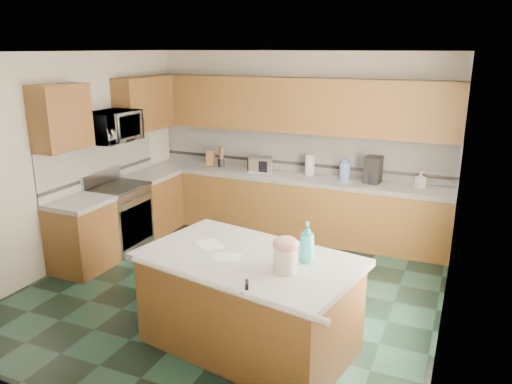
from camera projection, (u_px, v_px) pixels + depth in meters
The scene contains 52 objects.
floor at pixel (233, 289), 5.88m from camera, with size 4.60×4.60×0.00m, color #142C23.
ceiling at pixel (229, 52), 5.13m from camera, with size 4.60×4.60×0.00m, color white.
wall_back at pixel (299, 143), 7.55m from camera, with size 4.60×0.04×2.70m, color silver.
wall_front at pixel (83, 256), 3.46m from camera, with size 4.60×0.04×2.70m, color silver.
wall_left at pixel (69, 160), 6.39m from camera, with size 0.04×4.60×2.70m, color silver.
wall_right at pixel (456, 204), 4.61m from camera, with size 0.04×4.60×2.70m, color silver.
back_base_cab at pixel (291, 207), 7.52m from camera, with size 4.60×0.60×0.86m, color #331E0E.
back_countertop at pixel (291, 177), 7.39m from camera, with size 4.60×0.64×0.06m, color white.
back_upper_cab at pixel (296, 105), 7.22m from camera, with size 4.60×0.33×0.78m, color #331E0E.
back_backsplash at pixel (298, 151), 7.55m from camera, with size 4.60×0.02×0.63m, color silver.
back_accent_band at pixel (298, 164), 7.60m from camera, with size 4.60×0.01×0.05m, color black.
left_base_cab_rear at pixel (152, 204), 7.66m from camera, with size 0.60×0.82×0.86m, color #331E0E.
left_counter_rear at pixel (151, 175), 7.54m from camera, with size 0.64×0.82×0.06m, color white.
left_base_cab_front at pixel (82, 237), 6.32m from camera, with size 0.60×0.72×0.86m, color #331E0E.
left_counter_front at pixel (79, 203), 6.19m from camera, with size 0.64×0.72×0.06m, color white.
left_backsplash at pixel (100, 161), 6.90m from camera, with size 0.02×2.30×0.63m, color silver.
left_accent_band at pixel (102, 174), 6.95m from camera, with size 0.01×2.30×0.05m, color black.
left_upper_cab_rear at pixel (144, 104), 7.41m from camera, with size 0.33×1.09×0.78m, color #331E0E.
left_upper_cab_front at pixel (61, 117), 5.95m from camera, with size 0.33×0.72×0.78m, color #331E0E.
range_body at pixel (119, 219), 6.97m from camera, with size 0.60×0.76×0.88m, color #B7B7BC.
range_oven_door at pixel (137, 224), 6.87m from camera, with size 0.02×0.68×0.55m, color black.
range_cooktop at pixel (117, 187), 6.84m from camera, with size 0.62×0.78×0.04m, color black.
range_handle at pixel (137, 198), 6.75m from camera, with size 0.02×0.02×0.66m, color #B7B7BC.
range_backguard at pixel (101, 177), 6.90m from camera, with size 0.06×0.76×0.18m, color #B7B7BC.
microwave at pixel (112, 127), 6.61m from camera, with size 0.73×0.50×0.41m, color #B7B7BC.
island_base at pixel (249, 305), 4.66m from camera, with size 1.86×1.06×0.86m, color #331E0E.
island_top at pixel (249, 259), 4.53m from camera, with size 1.96×1.16×0.06m, color white.
island_bullnose at pixel (219, 287), 4.02m from camera, with size 0.06×0.06×1.96m, color white.
treat_jar at pixel (285, 260), 4.19m from camera, with size 0.20×0.20×0.21m, color #EEE4D0.
treat_jar_lid at pixel (286, 244), 4.15m from camera, with size 0.22×0.22×0.14m, color pink.
treat_jar_knob at pixel (286, 239), 4.14m from camera, with size 0.03×0.03×0.07m, color tan.
treat_jar_knob_end_l at pixel (282, 238), 4.15m from camera, with size 0.04×0.04×0.04m, color tan.
treat_jar_knob_end_r at pixel (290, 240), 4.12m from camera, with size 0.04×0.04×0.04m, color tan.
soap_bottle_island at pixel (307, 242), 4.36m from camera, with size 0.14×0.14×0.37m, color teal.
paper_sheet_a at pixel (227, 257), 4.51m from camera, with size 0.25×0.19×0.00m, color white.
paper_sheet_b at pixel (210, 244), 4.80m from camera, with size 0.27×0.20×0.00m, color white.
clamp_body at pixel (247, 286), 3.93m from camera, with size 0.03×0.09×0.08m, color black.
clamp_handle at pixel (244, 292), 3.89m from camera, with size 0.02×0.02×0.07m, color black.
knife_block at pixel (211, 159), 7.93m from camera, with size 0.13×0.11×0.23m, color #472814.
utensil_crock at pixel (221, 163), 7.90m from camera, with size 0.11×0.11×0.13m, color black.
utensil_bundle at pixel (221, 153), 7.85m from camera, with size 0.06×0.06×0.19m, color #472814.
toaster_oven at pixel (260, 165), 7.60m from camera, with size 0.36×0.25×0.21m, color #B7B7BC.
toaster_oven_door at pixel (257, 166), 7.50m from camera, with size 0.32×0.01×0.17m, color black.
paper_towel at pixel (310, 165), 7.33m from camera, with size 0.14×0.14×0.31m, color white.
paper_towel_base at pixel (309, 175), 7.37m from camera, with size 0.20×0.20×0.01m, color #B7B7BC.
water_jug at pixel (345, 171), 7.10m from camera, with size 0.16×0.16×0.26m, color #617BAF.
water_jug_neck at pixel (345, 161), 7.06m from camera, with size 0.08×0.08×0.04m, color #617BAF.
coffee_maker at pixel (373, 170), 6.95m from camera, with size 0.22×0.24×0.37m, color black.
coffee_carafe at pixel (372, 178), 6.93m from camera, with size 0.15×0.15×0.15m, color black.
soap_bottle_back at pixel (420, 179), 6.70m from camera, with size 0.11×0.11×0.23m, color white.
soap_back_cap at pixel (421, 170), 6.66m from camera, with size 0.02×0.02×0.03m, color red.
window_light_proxy at pixel (453, 194), 4.41m from camera, with size 0.02×1.40×1.10m, color white.
Camera 1 is at (2.38, -4.77, 2.74)m, focal length 35.00 mm.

